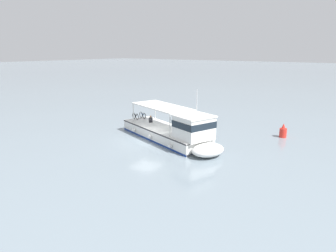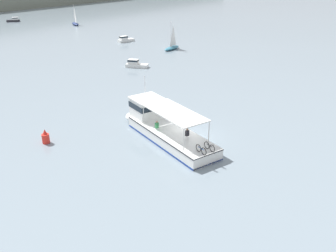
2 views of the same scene
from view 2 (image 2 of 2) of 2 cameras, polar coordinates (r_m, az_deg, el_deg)
The scene contains 8 objects.
ground_plane at distance 35.04m, azimuth 3.56°, elevation -1.77°, with size 400.00×400.00×0.00m, color gray.
ferry_main at distance 34.88m, azimuth -0.94°, elevation -0.01°, with size 6.95×13.03×5.32m.
sailboat_far_right at distance 105.89m, azimuth -14.49°, elevation 15.54°, with size 3.42×4.91×5.40m.
motorboat_near_starboard at distance 117.58m, azimuth -23.23°, elevation 15.21°, with size 3.69×3.13×1.26m.
motorboat_off_stern at distance 59.49m, azimuth -5.16°, elevation 9.79°, with size 2.65×3.82×1.26m.
motorboat_near_port at distance 80.19m, azimuth -6.83°, elevation 13.50°, with size 3.81×2.16×1.26m.
sailboat_outer_anchorage at distance 72.17m, azimuth 0.61°, elevation 12.46°, with size 4.91×1.84×5.40m.
channel_buoy at distance 35.52m, azimuth -18.84°, elevation -1.73°, with size 0.70×0.70×1.40m.
Camera 2 is at (-26.29, -17.32, 15.39)m, focal length 38.45 mm.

